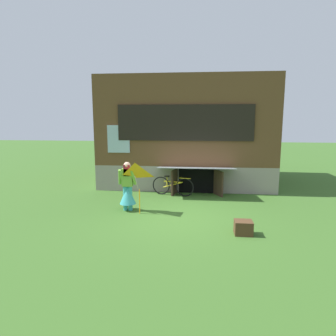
% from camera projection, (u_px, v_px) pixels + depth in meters
% --- Properties ---
extents(ground_plane, '(60.00, 60.00, 0.00)m').
position_uv_depth(ground_plane, '(179.00, 216.00, 9.04)').
color(ground_plane, '#386023').
extents(log_house, '(7.38, 6.37, 4.69)m').
position_uv_depth(log_house, '(187.00, 131.00, 14.17)').
color(log_house, gray).
rests_on(log_house, ground_plane).
extents(person, '(0.61, 0.52, 1.60)m').
position_uv_depth(person, '(128.00, 190.00, 9.56)').
color(person, teal).
rests_on(person, ground_plane).
extents(kite, '(0.79, 0.71, 1.58)m').
position_uv_depth(kite, '(135.00, 175.00, 8.96)').
color(kite, orange).
rests_on(kite, ground_plane).
extents(bicycle_yellow, '(1.65, 0.43, 0.77)m').
position_uv_depth(bicycle_yellow, '(173.00, 186.00, 11.47)').
color(bicycle_yellow, black).
rests_on(bicycle_yellow, ground_plane).
extents(wooden_crate, '(0.46, 0.39, 0.36)m').
position_uv_depth(wooden_crate, '(243.00, 228.00, 7.62)').
color(wooden_crate, '#4C331E').
rests_on(wooden_crate, ground_plane).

